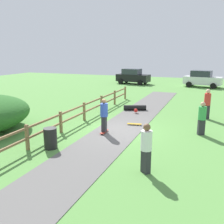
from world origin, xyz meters
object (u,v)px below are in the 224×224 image
trash_bin (50,138)px  bystander_red (207,102)px  skater_riding (104,114)px  skateboard_loose (134,124)px  parked_car_white (202,79)px  parked_car_black (133,76)px  skater_fallen (135,108)px  bystander_white (146,146)px  bystander_green (202,117)px

trash_bin → bystander_red: 9.79m
skater_riding → skateboard_loose: bearing=62.0°
parked_car_white → skateboard_loose: bearing=-98.5°
skateboard_loose → parked_car_black: (-5.72, 18.40, 0.87)m
trash_bin → skater_fallen: trash_bin is taller
skateboard_loose → parked_car_white: size_ratio=0.19×
bystander_white → bystander_green: bearing=72.8°
skateboard_loose → bystander_white: size_ratio=0.47×
skater_riding → parked_car_white: 20.68m
skateboard_loose → bystander_red: 4.87m
trash_bin → parked_car_white: (5.11, 23.06, 0.51)m
bystander_green → bystander_white: 5.25m
bystander_green → bystander_white: bystander_white is taller
skater_riding → skater_fallen: skater_riding is taller
skater_riding → skater_fallen: (-0.01, 5.52, -0.80)m
skater_riding → bystander_white: (3.02, -3.46, -0.04)m
bystander_green → skateboard_loose: bearing=174.0°
bystander_red → parked_car_white: size_ratio=0.42×
skateboard_loose → parked_car_white: parked_car_white is taller
skater_riding → parked_car_black: bearing=103.0°
skater_riding → bystander_white: 4.59m
skateboard_loose → bystander_white: bearing=-69.6°
bystander_red → bystander_white: (-1.70, -8.41, -0.07)m
skater_riding → bystander_green: 4.83m
trash_bin → parked_car_black: size_ratio=0.21×
trash_bin → parked_car_white: bearing=77.5°
trash_bin → parked_car_black: parked_car_black is taller
bystander_red → skateboard_loose: bearing=-140.8°
skater_fallen → skateboard_loose: 3.74m
parked_car_black → skater_riding: bearing=-77.0°
bystander_white → parked_car_white: size_ratio=0.39×
trash_bin → bystander_green: bearing=36.0°
skater_riding → parked_car_black: 20.86m
bystander_green → trash_bin: bearing=-144.0°
parked_car_white → bystander_white: bearing=-91.8°
trash_bin → parked_car_white: size_ratio=0.20×
bystander_green → parked_car_black: 20.93m
bystander_white → bystander_red: bearing=78.6°
bystander_white → skateboard_loose: bearing=110.4°
skater_riding → skater_fallen: 5.57m
skater_riding → skater_fallen: bearing=90.1°
skater_fallen → parked_car_white: parked_car_white is taller
bystander_red → parked_car_black: 18.03m
skateboard_loose → bystander_green: (3.55, -0.37, 0.83)m
skateboard_loose → trash_bin: bearing=-116.7°
skater_fallen → bystander_green: bystander_green is taller
skater_fallen → skateboard_loose: size_ratio=1.95×
trash_bin → skater_fallen: 8.35m
bystander_white → skater_fallen: bearing=108.7°
parked_car_white → parked_car_black: (-8.49, -0.00, 0.00)m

